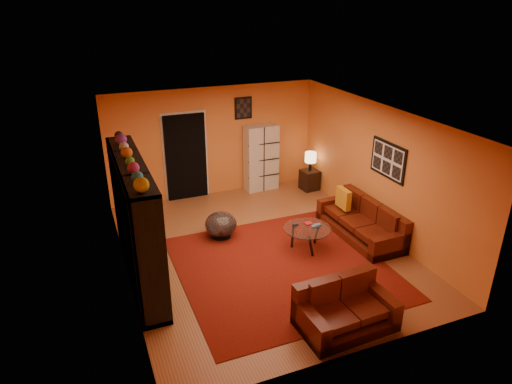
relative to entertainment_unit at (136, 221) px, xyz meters
name	(u,v)px	position (x,y,z in m)	size (l,w,h in m)	color
floor	(262,250)	(2.27, 0.00, -1.05)	(6.00, 6.00, 0.00)	brown
ceiling	(263,117)	(2.27, 0.00, 1.55)	(6.00, 6.00, 0.00)	white
wall_back	(214,142)	(2.27, 3.00, 0.25)	(6.00, 6.00, 0.00)	orange
wall_front	(355,274)	(2.27, -3.00, 0.25)	(6.00, 6.00, 0.00)	orange
wall_left	(120,210)	(-0.23, 0.00, 0.25)	(6.00, 6.00, 0.00)	orange
wall_right	(378,169)	(4.78, 0.00, 0.25)	(6.00, 6.00, 0.00)	orange
rug	(282,267)	(2.38, -0.70, -1.04)	(3.60, 3.60, 0.01)	#560F09
doorway	(186,157)	(1.57, 2.96, -0.03)	(0.95, 0.10, 2.04)	black
wall_art_right	(388,160)	(4.75, -0.30, 0.55)	(0.03, 1.00, 0.70)	black
wall_art_back	(243,108)	(3.02, 2.98, 1.00)	(0.42, 0.03, 0.52)	black
entertainment_unit	(136,221)	(0.00, 0.00, 0.00)	(0.45, 3.00, 2.10)	black
tv	(139,222)	(0.05, 0.08, -0.06)	(0.12, 0.94, 0.54)	black
sofa	(364,222)	(4.41, -0.21, -0.76)	(0.88, 2.05, 0.85)	#441109
loveseat	(343,308)	(2.55, -2.42, -0.76)	(1.42, 0.90, 0.85)	#441109
throw_pillow	(343,198)	(4.22, 0.31, -0.42)	(0.12, 0.42, 0.42)	orange
coffee_table	(307,230)	(3.08, -0.29, -0.64)	(0.90, 0.90, 0.45)	silver
storage_cabinet	(261,158)	(3.41, 2.80, -0.23)	(0.82, 0.36, 1.63)	silver
bowl_chair	(221,224)	(1.71, 0.78, -0.77)	(0.64, 0.64, 0.52)	black
side_table	(310,180)	(4.53, 2.31, -0.80)	(0.40, 0.40, 0.50)	black
table_lamp	(311,158)	(4.53, 2.31, -0.22)	(0.28, 0.28, 0.47)	black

